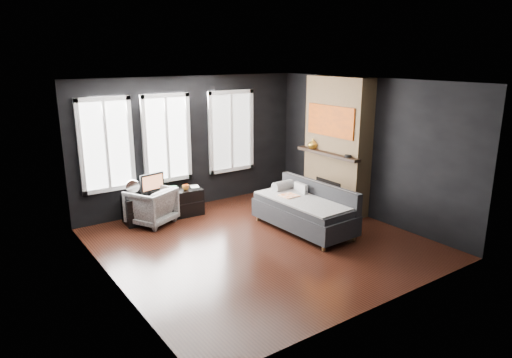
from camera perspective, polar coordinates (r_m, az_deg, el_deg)
floor at (r=7.85m, az=0.66°, el=-8.00°), size 5.00×5.00×0.00m
ceiling at (r=7.23m, az=0.73°, el=12.08°), size 5.00×5.00×0.00m
wall_back at (r=9.52m, az=-8.12°, el=4.52°), size 5.00×0.02×2.70m
wall_left at (r=6.35m, az=-17.98°, el=-1.51°), size 0.02×5.00×2.70m
wall_right at (r=9.08m, az=13.67°, el=3.70°), size 0.02×5.00×2.70m
windows at (r=9.16m, az=-10.79°, el=10.49°), size 4.00×0.16×1.76m
fireplace at (r=9.33m, az=10.10°, el=4.21°), size 0.70×1.62×2.70m
sofa at (r=8.32m, az=5.99°, el=-3.60°), size 1.06×2.01×0.85m
stripe_pillow at (r=8.63m, az=5.61°, el=-1.58°), size 0.08×0.33×0.33m
armchair at (r=8.82m, az=-12.97°, el=-3.10°), size 0.98×0.96×0.77m
media_console at (r=9.10m, az=-11.48°, el=-3.23°), size 1.56×0.58×0.53m
monitor at (r=8.91m, az=-12.86°, el=-0.40°), size 0.52×0.20×0.45m
desk_fan at (r=8.77m, az=-15.15°, el=-1.15°), size 0.31×0.31×0.35m
mug at (r=9.07m, az=-8.79°, el=-0.96°), size 0.16×0.14×0.14m
book at (r=9.23m, az=-8.23°, el=-0.37°), size 0.16×0.06×0.22m
storage_box at (r=8.98m, az=-10.49°, el=-1.29°), size 0.23×0.18×0.11m
mantel_vase at (r=9.49m, az=7.11°, el=4.39°), size 0.20×0.21×0.20m
mantel_clock at (r=8.80m, az=11.43°, el=2.83°), size 0.14×0.14×0.04m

